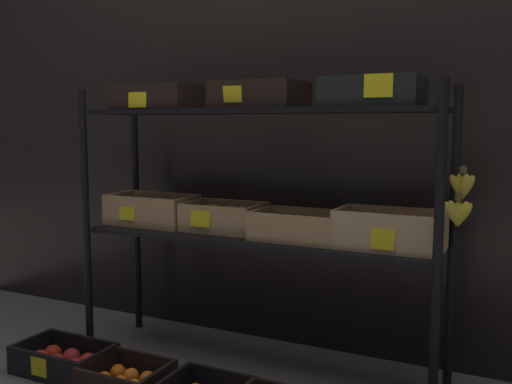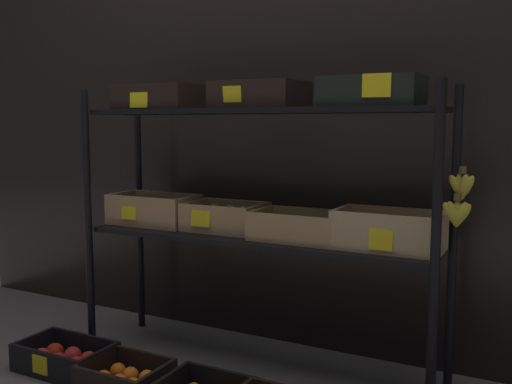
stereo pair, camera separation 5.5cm
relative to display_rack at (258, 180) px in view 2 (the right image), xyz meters
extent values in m
plane|color=#605B56|center=(0.00, -0.01, -0.76)|extent=(10.00, 10.00, 0.00)
cube|color=black|center=(0.00, 0.36, 0.27)|extent=(3.84, 0.12, 2.06)
cylinder|color=black|center=(-0.73, -0.18, -0.20)|extent=(0.03, 0.03, 1.12)
cylinder|color=black|center=(0.72, -0.18, -0.20)|extent=(0.03, 0.03, 1.12)
cylinder|color=black|center=(-0.73, 0.16, -0.20)|extent=(0.03, 0.03, 1.12)
cylinder|color=black|center=(0.72, 0.16, -0.20)|extent=(0.03, 0.03, 1.12)
cube|color=black|center=(0.00, -0.01, -0.23)|extent=(1.41, 0.31, 0.02)
cube|color=black|center=(0.00, -0.01, 0.27)|extent=(1.41, 0.31, 0.02)
cube|color=tan|center=(-0.53, 0.02, -0.21)|extent=(0.38, 0.21, 0.01)
cube|color=tan|center=(-0.53, -0.08, -0.15)|extent=(0.38, 0.02, 0.12)
cube|color=tan|center=(-0.53, 0.12, -0.15)|extent=(0.38, 0.02, 0.12)
cube|color=tan|center=(-0.71, 0.02, -0.15)|extent=(0.02, 0.18, 0.12)
cube|color=tan|center=(-0.35, 0.02, -0.15)|extent=(0.02, 0.18, 0.12)
ellipsoid|color=brown|center=(-0.65, -0.01, -0.17)|extent=(0.05, 0.05, 0.07)
ellipsoid|color=brown|center=(-0.59, -0.01, -0.17)|extent=(0.05, 0.05, 0.07)
ellipsoid|color=brown|center=(-0.53, -0.01, -0.17)|extent=(0.05, 0.05, 0.07)
ellipsoid|color=brown|center=(-0.47, -0.01, -0.17)|extent=(0.05, 0.05, 0.07)
ellipsoid|color=brown|center=(-0.41, -0.01, -0.17)|extent=(0.05, 0.05, 0.07)
ellipsoid|color=brown|center=(-0.65, 0.05, -0.17)|extent=(0.05, 0.05, 0.07)
ellipsoid|color=brown|center=(-0.59, 0.05, -0.17)|extent=(0.05, 0.05, 0.07)
ellipsoid|color=brown|center=(-0.53, 0.05, -0.17)|extent=(0.05, 0.05, 0.07)
ellipsoid|color=brown|center=(-0.47, 0.05, -0.17)|extent=(0.05, 0.05, 0.07)
ellipsoid|color=brown|center=(-0.41, 0.05, -0.17)|extent=(0.05, 0.05, 0.07)
cube|color=yellow|center=(-0.58, -0.09, -0.16)|extent=(0.08, 0.01, 0.06)
cube|color=tan|center=(-0.17, 0.03, -0.21)|extent=(0.32, 0.22, 0.01)
cube|color=tan|center=(-0.17, -0.07, -0.16)|extent=(0.32, 0.02, 0.10)
cube|color=tan|center=(-0.17, 0.14, -0.16)|extent=(0.32, 0.02, 0.10)
cube|color=tan|center=(-0.32, 0.03, -0.16)|extent=(0.02, 0.19, 0.10)
cube|color=tan|center=(-0.02, 0.03, -0.16)|extent=(0.02, 0.19, 0.10)
ellipsoid|color=tan|center=(-0.25, 0.01, -0.16)|extent=(0.07, 0.07, 0.09)
ellipsoid|color=#B4C34B|center=(-0.17, 0.01, -0.16)|extent=(0.07, 0.07, 0.09)
ellipsoid|color=tan|center=(-0.10, 0.01, -0.16)|extent=(0.07, 0.07, 0.09)
ellipsoid|color=#B6C359|center=(-0.24, 0.07, -0.16)|extent=(0.07, 0.07, 0.09)
ellipsoid|color=#A9BD55|center=(-0.17, 0.07, -0.16)|extent=(0.07, 0.07, 0.09)
ellipsoid|color=#B1AE4A|center=(-0.10, 0.07, -0.16)|extent=(0.07, 0.07, 0.09)
cube|color=yellow|center=(-0.22, -0.08, -0.16)|extent=(0.09, 0.01, 0.06)
cube|color=tan|center=(0.18, 0.00, -0.21)|extent=(0.34, 0.22, 0.01)
cube|color=tan|center=(0.18, -0.10, -0.16)|extent=(0.34, 0.02, 0.10)
cube|color=tan|center=(0.18, 0.10, -0.16)|extent=(0.34, 0.02, 0.10)
cube|color=tan|center=(0.01, 0.00, -0.16)|extent=(0.02, 0.19, 0.10)
cube|color=tan|center=(0.34, 0.00, -0.16)|extent=(0.02, 0.19, 0.10)
sphere|color=#84B846|center=(0.10, -0.03, -0.17)|extent=(0.07, 0.07, 0.07)
sphere|color=#87C246|center=(0.17, -0.03, -0.17)|extent=(0.07, 0.07, 0.07)
sphere|color=#8EB234|center=(0.26, -0.03, -0.17)|extent=(0.07, 0.07, 0.07)
sphere|color=#8FBB36|center=(0.09, 0.03, -0.17)|extent=(0.07, 0.07, 0.07)
sphere|color=#89B836|center=(0.18, 0.03, -0.17)|extent=(0.07, 0.07, 0.07)
sphere|color=#80B030|center=(0.26, 0.02, -0.17)|extent=(0.07, 0.07, 0.07)
cube|color=tan|center=(0.52, -0.01, -0.21)|extent=(0.37, 0.21, 0.01)
cube|color=tan|center=(0.52, -0.10, -0.15)|extent=(0.37, 0.02, 0.13)
cube|color=tan|center=(0.52, 0.09, -0.15)|extent=(0.37, 0.02, 0.13)
cube|color=tan|center=(0.35, -0.01, -0.15)|extent=(0.02, 0.18, 0.13)
cube|color=tan|center=(0.70, -0.01, -0.15)|extent=(0.02, 0.18, 0.13)
sphere|color=orange|center=(0.44, -0.03, -0.17)|extent=(0.07, 0.07, 0.07)
sphere|color=orange|center=(0.52, -0.04, -0.17)|extent=(0.07, 0.07, 0.07)
sphere|color=orange|center=(0.61, -0.04, -0.17)|extent=(0.07, 0.07, 0.07)
sphere|color=orange|center=(0.43, 0.02, -0.17)|extent=(0.07, 0.07, 0.07)
sphere|color=orange|center=(0.52, 0.02, -0.17)|extent=(0.07, 0.07, 0.07)
sphere|color=orange|center=(0.62, 0.01, -0.17)|extent=(0.07, 0.07, 0.07)
cube|color=yellow|center=(0.53, -0.11, -0.17)|extent=(0.08, 0.01, 0.07)
cube|color=black|center=(-0.46, 0.00, 0.28)|extent=(0.35, 0.24, 0.01)
cube|color=black|center=(-0.46, -0.12, 0.34)|extent=(0.35, 0.02, 0.09)
cube|color=black|center=(-0.46, 0.11, 0.34)|extent=(0.35, 0.02, 0.09)
cube|color=black|center=(-0.63, 0.00, 0.34)|extent=(0.02, 0.21, 0.09)
cube|color=black|center=(-0.30, 0.00, 0.34)|extent=(0.02, 0.21, 0.09)
sphere|color=#E4C357|center=(-0.54, -0.04, 0.33)|extent=(0.07, 0.07, 0.07)
sphere|color=#E1B750|center=(-0.46, -0.04, 0.33)|extent=(0.07, 0.07, 0.07)
sphere|color=yellow|center=(-0.38, -0.04, 0.33)|extent=(0.07, 0.07, 0.07)
sphere|color=gold|center=(-0.55, 0.03, 0.33)|extent=(0.07, 0.07, 0.07)
sphere|color=gold|center=(-0.47, 0.03, 0.33)|extent=(0.07, 0.07, 0.07)
sphere|color=gold|center=(-0.38, 0.03, 0.33)|extent=(0.07, 0.07, 0.07)
cube|color=yellow|center=(-0.48, -0.13, 0.32)|extent=(0.09, 0.01, 0.06)
cube|color=black|center=(-0.01, 0.03, 0.28)|extent=(0.34, 0.26, 0.01)
cube|color=black|center=(-0.01, -0.10, 0.34)|extent=(0.34, 0.02, 0.09)
cube|color=black|center=(-0.01, 0.15, 0.34)|extent=(0.34, 0.02, 0.09)
cube|color=black|center=(-0.17, 0.03, 0.34)|extent=(0.02, 0.23, 0.09)
cube|color=black|center=(0.15, 0.03, 0.34)|extent=(0.02, 0.23, 0.09)
ellipsoid|color=yellow|center=(-0.09, -0.01, 0.33)|extent=(0.06, 0.06, 0.08)
ellipsoid|color=yellow|center=(-0.01, -0.01, 0.33)|extent=(0.06, 0.06, 0.08)
ellipsoid|color=yellow|center=(0.08, -0.02, 0.33)|extent=(0.06, 0.06, 0.08)
ellipsoid|color=yellow|center=(-0.09, 0.06, 0.33)|extent=(0.06, 0.06, 0.08)
ellipsoid|color=yellow|center=(0.00, 0.06, 0.33)|extent=(0.06, 0.06, 0.08)
ellipsoid|color=yellow|center=(0.08, 0.06, 0.33)|extent=(0.06, 0.06, 0.08)
cube|color=yellow|center=(-0.05, -0.11, 0.33)|extent=(0.08, 0.01, 0.06)
cube|color=black|center=(0.45, -0.02, 0.28)|extent=(0.34, 0.22, 0.01)
cube|color=black|center=(0.45, -0.12, 0.34)|extent=(0.34, 0.02, 0.09)
cube|color=black|center=(0.45, 0.09, 0.34)|extent=(0.34, 0.02, 0.09)
cube|color=black|center=(0.29, -0.02, 0.34)|extent=(0.02, 0.19, 0.09)
cube|color=black|center=(0.62, -0.02, 0.34)|extent=(0.02, 0.19, 0.09)
sphere|color=#6A2046|center=(0.35, -0.05, 0.31)|extent=(0.05, 0.05, 0.05)
sphere|color=#642457|center=(0.40, -0.05, 0.31)|extent=(0.05, 0.05, 0.05)
sphere|color=#601951|center=(0.45, -0.05, 0.31)|extent=(0.05, 0.05, 0.05)
sphere|color=#5C2C5D|center=(0.51, -0.05, 0.31)|extent=(0.05, 0.05, 0.05)
sphere|color=#601D54|center=(0.56, -0.05, 0.31)|extent=(0.05, 0.05, 0.05)
sphere|color=#69274A|center=(0.35, 0.02, 0.31)|extent=(0.05, 0.05, 0.05)
sphere|color=#6C264F|center=(0.40, 0.02, 0.31)|extent=(0.05, 0.05, 0.05)
sphere|color=#5F2048|center=(0.45, 0.02, 0.31)|extent=(0.05, 0.05, 0.05)
sphere|color=#5A2D56|center=(0.50, 0.02, 0.31)|extent=(0.05, 0.05, 0.05)
sphere|color=#622455|center=(0.55, 0.02, 0.31)|extent=(0.05, 0.05, 0.05)
cube|color=yellow|center=(0.50, -0.13, 0.35)|extent=(0.10, 0.01, 0.08)
cylinder|color=brown|center=(0.76, -0.05, -0.02)|extent=(0.02, 0.02, 0.02)
ellipsoid|color=yellow|center=(0.74, -0.05, -0.07)|extent=(0.08, 0.03, 0.09)
ellipsoid|color=yellow|center=(0.75, -0.05, -0.07)|extent=(0.06, 0.03, 0.09)
ellipsoid|color=yellow|center=(0.76, -0.05, -0.07)|extent=(0.03, 0.03, 0.09)
ellipsoid|color=yellow|center=(0.77, -0.05, -0.07)|extent=(0.06, 0.03, 0.09)
ellipsoid|color=yellow|center=(0.77, -0.06, -0.07)|extent=(0.08, 0.03, 0.09)
cylinder|color=brown|center=(0.76, 0.04, 0.07)|extent=(0.02, 0.02, 0.02)
ellipsoid|color=yellow|center=(0.74, 0.04, 0.01)|extent=(0.07, 0.03, 0.09)
ellipsoid|color=yellow|center=(0.75, 0.04, 0.01)|extent=(0.05, 0.03, 0.09)
ellipsoid|color=yellow|center=(0.76, 0.03, 0.01)|extent=(0.05, 0.03, 0.09)
ellipsoid|color=yellow|center=(0.77, 0.03, 0.01)|extent=(0.07, 0.03, 0.09)
cube|color=black|center=(-0.67, -0.39, -0.76)|extent=(0.38, 0.23, 0.01)
cube|color=black|center=(-0.67, -0.50, -0.70)|extent=(0.38, 0.02, 0.10)
cube|color=black|center=(-0.67, -0.28, -0.70)|extent=(0.38, 0.02, 0.10)
cube|color=black|center=(-0.85, -0.39, -0.70)|extent=(0.02, 0.20, 0.10)
cube|color=black|center=(-0.49, -0.39, -0.70)|extent=(0.02, 0.20, 0.10)
sphere|color=red|center=(-0.77, -0.42, -0.72)|extent=(0.07, 0.07, 0.07)
sphere|color=red|center=(-0.67, -0.42, -0.72)|extent=(0.07, 0.07, 0.07)
sphere|color=red|center=(-0.58, -0.42, -0.72)|extent=(0.07, 0.07, 0.07)
sphere|color=red|center=(-0.76, -0.36, -0.72)|extent=(0.07, 0.07, 0.07)
sphere|color=red|center=(-0.67, -0.35, -0.72)|extent=(0.07, 0.07, 0.07)
sphere|color=red|center=(-0.57, -0.36, -0.72)|extent=(0.07, 0.07, 0.07)
cube|color=yellow|center=(-0.68, -0.51, -0.70)|extent=(0.08, 0.00, 0.07)
cube|color=black|center=(-0.34, -0.30, -0.71)|extent=(0.30, 0.02, 0.09)
cube|color=black|center=(-0.49, -0.41, -0.71)|extent=(0.02, 0.21, 0.09)
cube|color=black|center=(-0.20, -0.41, -0.71)|extent=(0.02, 0.21, 0.09)
sphere|color=orange|center=(-0.42, -0.45, -0.72)|extent=(0.06, 0.06, 0.06)
sphere|color=orange|center=(-0.34, -0.45, -0.72)|extent=(0.06, 0.06, 0.06)
sphere|color=orange|center=(-0.41, -0.37, -0.72)|extent=(0.06, 0.06, 0.06)
sphere|color=orange|center=(-0.35, -0.38, -0.72)|extent=(0.06, 0.06, 0.06)
sphere|color=orange|center=(-0.28, -0.37, -0.72)|extent=(0.06, 0.06, 0.06)
cube|color=black|center=(0.01, -0.30, -0.71)|extent=(0.31, 0.02, 0.09)
camera|label=1|loc=(1.00, -2.03, 0.22)|focal=40.64mm
camera|label=2|loc=(1.05, -2.00, 0.22)|focal=40.64mm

